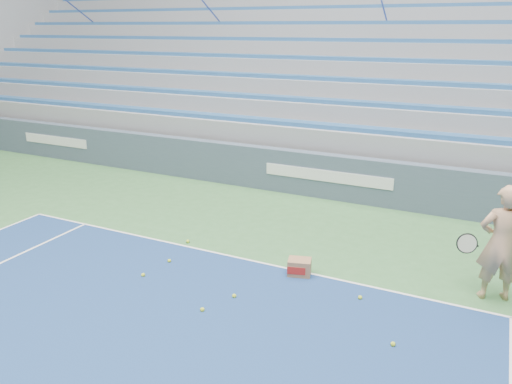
# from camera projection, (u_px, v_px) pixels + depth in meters

# --- Properties ---
(sponsor_barrier) EXTENTS (30.00, 0.32, 1.10)m
(sponsor_barrier) POSITION_uv_depth(u_px,v_px,m) (329.00, 176.00, 12.21)
(sponsor_barrier) COLOR #404F61
(sponsor_barrier) RESTS_ON ground
(bleachers) EXTENTS (31.00, 9.15, 7.30)m
(bleachers) POSITION_uv_depth(u_px,v_px,m) (385.00, 80.00, 16.51)
(bleachers) COLOR gray
(bleachers) RESTS_ON ground
(tennis_player) EXTENTS (1.00, 0.94, 1.85)m
(tennis_player) POSITION_uv_depth(u_px,v_px,m) (500.00, 243.00, 7.52)
(tennis_player) COLOR tan
(tennis_player) RESTS_ON ground
(ball_box) EXTENTS (0.45, 0.39, 0.29)m
(ball_box) POSITION_uv_depth(u_px,v_px,m) (299.00, 267.00, 8.48)
(ball_box) COLOR #906645
(ball_box) RESTS_ON ground
(tennis_ball_0) EXTENTS (0.07, 0.07, 0.07)m
(tennis_ball_0) POSITION_uv_depth(u_px,v_px,m) (202.00, 310.00, 7.42)
(tennis_ball_0) COLOR #C4D52B
(tennis_ball_0) RESTS_ON ground
(tennis_ball_1) EXTENTS (0.07, 0.07, 0.07)m
(tennis_ball_1) POSITION_uv_depth(u_px,v_px,m) (169.00, 261.00, 8.96)
(tennis_ball_1) COLOR #C4D52B
(tennis_ball_1) RESTS_ON ground
(tennis_ball_2) EXTENTS (0.07, 0.07, 0.07)m
(tennis_ball_2) POSITION_uv_depth(u_px,v_px,m) (188.00, 241.00, 9.77)
(tennis_ball_2) COLOR #C4D52B
(tennis_ball_2) RESTS_ON ground
(tennis_ball_3) EXTENTS (0.07, 0.07, 0.07)m
(tennis_ball_3) POSITION_uv_depth(u_px,v_px,m) (393.00, 344.00, 6.61)
(tennis_ball_3) COLOR #C4D52B
(tennis_ball_3) RESTS_ON ground
(tennis_ball_4) EXTENTS (0.07, 0.07, 0.07)m
(tennis_ball_4) POSITION_uv_depth(u_px,v_px,m) (143.00, 275.00, 8.45)
(tennis_ball_4) COLOR #C4D52B
(tennis_ball_4) RESTS_ON ground
(tennis_ball_5) EXTENTS (0.07, 0.07, 0.07)m
(tennis_ball_5) POSITION_uv_depth(u_px,v_px,m) (234.00, 296.00, 7.79)
(tennis_ball_5) COLOR #C4D52B
(tennis_ball_5) RESTS_ON ground
(tennis_ball_6) EXTENTS (0.07, 0.07, 0.07)m
(tennis_ball_6) POSITION_uv_depth(u_px,v_px,m) (360.00, 298.00, 7.75)
(tennis_ball_6) COLOR #C4D52B
(tennis_ball_6) RESTS_ON ground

